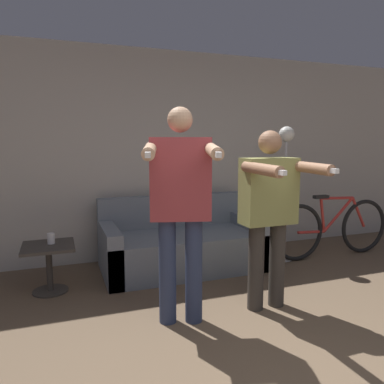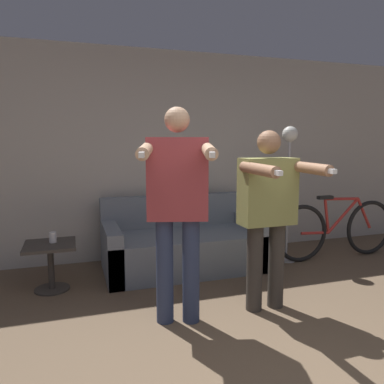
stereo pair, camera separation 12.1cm
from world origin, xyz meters
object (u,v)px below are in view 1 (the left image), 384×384
Objects in this scene: person_left at (180,201)px; bicycle at (332,228)px; cup at (51,238)px; side_table at (49,258)px; person_right at (269,207)px; floor_lamp at (286,162)px; cat at (193,187)px; couch at (182,245)px.

bicycle is at bearing 39.36° from person_left.
bicycle is (3.38, -0.06, -0.15)m from cup.
person_left reaches higher than side_table.
side_table is at bearing 150.27° from person_left.
person_right is at bearing -29.81° from side_table.
cup is at bearing 55.91° from side_table.
cup is (-0.99, 1.09, -0.49)m from person_left.
cat is at bearing 154.54° from floor_lamp.
bicycle is (3.40, -0.01, 0.03)m from side_table.
cup is (-1.80, 1.09, -0.38)m from person_right.
floor_lamp is (1.03, -0.49, 0.33)m from cat.
person_left is 1.11× the size of person_right.
person_right reaches higher than side_table.
floor_lamp reaches higher than cup.
person_right reaches higher than cup.
cat is 4.10× the size of cup.
floor_lamp is 2.81m from cup.
couch reaches higher than bicycle.
bicycle is at bearing -7.25° from couch.
couch reaches higher than side_table.
person_left is 1.05× the size of floor_lamp.
cup is (-1.69, -0.55, -0.37)m from cat.
floor_lamp is 0.94× the size of bicycle.
bicycle is (0.65, -0.11, -0.85)m from floor_lamp.
floor_lamp is 3.40× the size of side_table.
cat is (0.26, 0.36, 0.63)m from couch.
cat is 0.26× the size of floor_lamp.
person_left is 0.82m from person_right.
cat reaches higher than side_table.
person_left is at bearing -146.53° from floor_lamp.
couch is 1.05× the size of bicycle.
floor_lamp is 15.78× the size of cup.
person_left is at bearing -108.93° from couch.
person_right is 1.96m from bicycle.
couch is at bearing -126.46° from cat.
person_left reaches higher than cup.
person_right is at bearing -31.19° from cup.
side_table is (-1.46, -0.23, 0.08)m from couch.
bicycle is (1.58, 1.03, -0.54)m from person_right.
floor_lamp is at bearing -25.46° from cat.
floor_lamp reaches higher than person_right.
person_left is at bearing -47.67° from cup.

